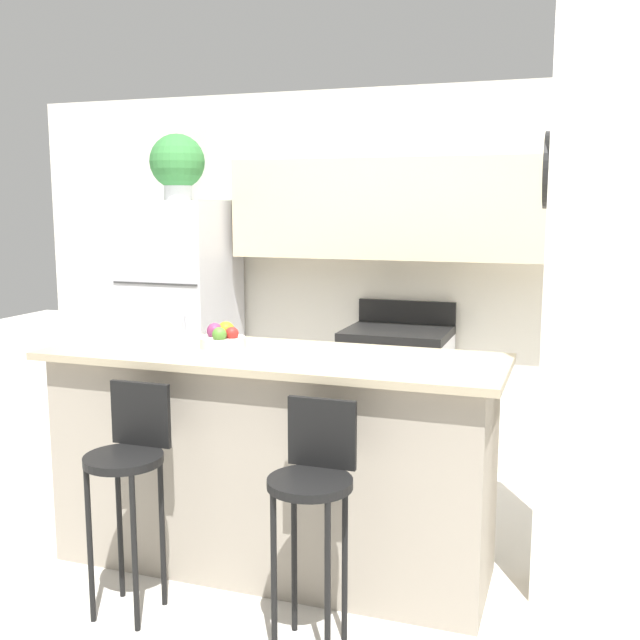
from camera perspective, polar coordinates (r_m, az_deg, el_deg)
ground_plane at (r=3.86m, az=-3.61°, el=-18.04°), size 14.00×14.00×0.00m
wall_back at (r=5.30m, az=5.85°, el=5.61°), size 5.60×0.38×2.55m
pillar_right at (r=3.41m, az=19.65°, el=0.49°), size 0.38×0.33×2.55m
counter_bar at (r=3.66m, az=-3.69°, el=-10.58°), size 2.18×0.74×1.05m
refrigerator at (r=5.61m, az=-10.48°, el=-0.14°), size 0.69×0.73×1.77m
stove_range at (r=5.17m, az=5.84°, el=-5.60°), size 0.69×0.61×1.07m
bar_stool_left at (r=3.32m, az=-14.37°, el=-10.59°), size 0.33×0.33×0.99m
bar_stool_right at (r=2.97m, az=-0.52°, el=-12.70°), size 0.33×0.33×0.99m
potted_plant_on_fridge at (r=5.55m, az=-10.82°, el=11.60°), size 0.39×0.39×0.47m
fruit_bowl at (r=3.67m, az=-7.42°, el=-1.36°), size 0.22×0.22×0.12m
trash_bin at (r=5.29m, az=-6.23°, el=-8.32°), size 0.28×0.28×0.38m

